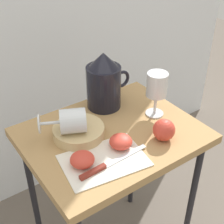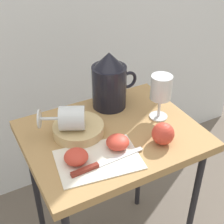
{
  "view_description": "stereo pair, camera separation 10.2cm",
  "coord_description": "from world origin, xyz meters",
  "views": [
    {
      "loc": [
        -0.49,
        -0.69,
        1.33
      ],
      "look_at": [
        0.0,
        0.0,
        0.75
      ],
      "focal_mm": 51.96,
      "sensor_mm": 36.0,
      "label": 1
    },
    {
      "loc": [
        -0.4,
        -0.75,
        1.33
      ],
      "look_at": [
        0.0,
        0.0,
        0.75
      ],
      "focal_mm": 51.96,
      "sensor_mm": 36.0,
      "label": 2
    }
  ],
  "objects": [
    {
      "name": "apple_half_right",
      "position": [
        -0.02,
        -0.08,
        0.7
      ],
      "size": [
        0.07,
        0.07,
        0.04
      ],
      "primitive_type": "ellipsoid",
      "color": "#CC3D2D",
      "rests_on": "linen_napkin"
    },
    {
      "name": "wine_glass_upright",
      "position": [
        0.19,
        0.0,
        0.79
      ],
      "size": [
        0.07,
        0.07,
        0.16
      ],
      "color": "silver",
      "rests_on": "table"
    },
    {
      "name": "apple_half_left",
      "position": [
        -0.16,
        -0.08,
        0.7
      ],
      "size": [
        0.07,
        0.07,
        0.04
      ],
      "primitive_type": "ellipsoid",
      "color": "#CC3D2D",
      "rests_on": "linen_napkin"
    },
    {
      "name": "table",
      "position": [
        0.0,
        0.0,
        0.6
      ],
      "size": [
        0.57,
        0.45,
        0.67
      ],
      "color": "#AD8451",
      "rests_on": "ground_plane"
    },
    {
      "name": "linen_napkin",
      "position": [
        -0.1,
        -0.1,
        0.68
      ],
      "size": [
        0.27,
        0.2,
        0.0
      ],
      "primitive_type": "cube",
      "rotation": [
        0.0,
        0.0,
        -0.15
      ],
      "color": "silver",
      "rests_on": "table"
    },
    {
      "name": "wine_glass_tipped_near",
      "position": [
        -0.13,
        0.04,
        0.75
      ],
      "size": [
        0.16,
        0.12,
        0.08
      ],
      "color": "silver",
      "rests_on": "basket_tray"
    },
    {
      "name": "apple_whole",
      "position": [
        0.11,
        -0.12,
        0.71
      ],
      "size": [
        0.07,
        0.07,
        0.07
      ],
      "primitive_type": "sphere",
      "color": "#CC3D2D",
      "rests_on": "table"
    },
    {
      "name": "basket_tray",
      "position": [
        -0.1,
        0.04,
        0.69
      ],
      "size": [
        0.17,
        0.17,
        0.03
      ],
      "primitive_type": "cylinder",
      "color": "tan",
      "rests_on": "table"
    },
    {
      "name": "knife",
      "position": [
        -0.12,
        -0.13,
        0.68
      ],
      "size": [
        0.24,
        0.02,
        0.01
      ],
      "color": "silver",
      "rests_on": "linen_napkin"
    },
    {
      "name": "pitcher",
      "position": [
        0.07,
        0.15,
        0.76
      ],
      "size": [
        0.18,
        0.12,
        0.21
      ],
      "color": "black",
      "rests_on": "table"
    }
  ]
}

